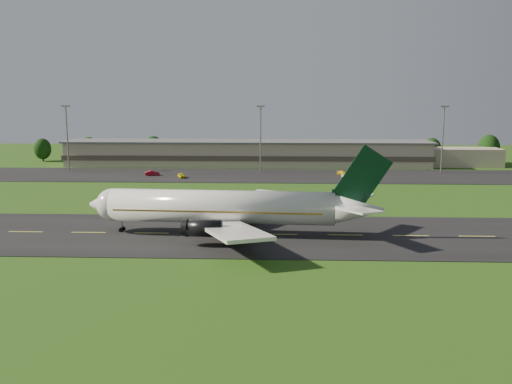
{
  "coord_description": "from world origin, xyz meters",
  "views": [
    {
      "loc": [
        10.82,
        -94.22,
        23.42
      ],
      "look_at": [
        6.58,
        8.0,
        6.0
      ],
      "focal_mm": 40.0,
      "sensor_mm": 36.0,
      "label": 1
    }
  ],
  "objects_px": {
    "light_mast_west": "(67,130)",
    "light_mast_centre": "(261,131)",
    "airliner": "(226,208)",
    "service_vehicle_d": "(343,173)",
    "service_vehicle_b": "(152,173)",
    "light_mast_east": "(443,131)",
    "service_vehicle_a": "(181,175)",
    "service_vehicle_c": "(348,175)",
    "terminal": "(266,154)"
  },
  "relations": [
    {
      "from": "light_mast_east",
      "to": "service_vehicle_a",
      "type": "bearing_deg",
      "value": -169.79
    },
    {
      "from": "light_mast_west",
      "to": "service_vehicle_c",
      "type": "bearing_deg",
      "value": -7.83
    },
    {
      "from": "terminal",
      "to": "service_vehicle_c",
      "type": "height_order",
      "value": "terminal"
    },
    {
      "from": "airliner",
      "to": "light_mast_centre",
      "type": "relative_size",
      "value": 2.52
    },
    {
      "from": "service_vehicle_a",
      "to": "service_vehicle_b",
      "type": "bearing_deg",
      "value": 132.16
    },
    {
      "from": "service_vehicle_a",
      "to": "service_vehicle_b",
      "type": "distance_m",
      "value": 10.2
    },
    {
      "from": "terminal",
      "to": "service_vehicle_d",
      "type": "xyz_separation_m",
      "value": [
        23.28,
        -22.96,
        -3.28
      ]
    },
    {
      "from": "light_mast_centre",
      "to": "light_mast_east",
      "type": "height_order",
      "value": "same"
    },
    {
      "from": "airliner",
      "to": "service_vehicle_a",
      "type": "bearing_deg",
      "value": 109.49
    },
    {
      "from": "light_mast_east",
      "to": "service_vehicle_b",
      "type": "distance_m",
      "value": 87.88
    },
    {
      "from": "light_mast_centre",
      "to": "light_mast_east",
      "type": "xyz_separation_m",
      "value": [
        55.0,
        0.0,
        0.0
      ]
    },
    {
      "from": "service_vehicle_b",
      "to": "light_mast_centre",
      "type": "bearing_deg",
      "value": -86.66
    },
    {
      "from": "light_mast_centre",
      "to": "light_mast_east",
      "type": "relative_size",
      "value": 1.0
    },
    {
      "from": "light_mast_west",
      "to": "light_mast_east",
      "type": "bearing_deg",
      "value": 0.0
    },
    {
      "from": "airliner",
      "to": "service_vehicle_a",
      "type": "xyz_separation_m",
      "value": [
        -19.11,
        66.15,
        -3.9
      ]
    },
    {
      "from": "airliner",
      "to": "terminal",
      "type": "bearing_deg",
      "value": 90.71
    },
    {
      "from": "service_vehicle_c",
      "to": "service_vehicle_d",
      "type": "bearing_deg",
      "value": 138.13
    },
    {
      "from": "light_mast_west",
      "to": "light_mast_east",
      "type": "xyz_separation_m",
      "value": [
        115.0,
        0.0,
        0.0
      ]
    },
    {
      "from": "light_mast_west",
      "to": "light_mast_east",
      "type": "relative_size",
      "value": 1.0
    },
    {
      "from": "service_vehicle_d",
      "to": "airliner",
      "type": "bearing_deg",
      "value": -150.24
    },
    {
      "from": "terminal",
      "to": "light_mast_centre",
      "type": "height_order",
      "value": "light_mast_centre"
    },
    {
      "from": "airliner",
      "to": "light_mast_centre",
      "type": "bearing_deg",
      "value": 91.17
    },
    {
      "from": "light_mast_centre",
      "to": "service_vehicle_a",
      "type": "distance_m",
      "value": 28.8
    },
    {
      "from": "service_vehicle_a",
      "to": "service_vehicle_c",
      "type": "height_order",
      "value": "service_vehicle_c"
    },
    {
      "from": "terminal",
      "to": "light_mast_west",
      "type": "distance_m",
      "value": 64.1
    },
    {
      "from": "terminal",
      "to": "light_mast_centre",
      "type": "xyz_separation_m",
      "value": [
        -1.4,
        -16.18,
        8.75
      ]
    },
    {
      "from": "light_mast_west",
      "to": "light_mast_centre",
      "type": "bearing_deg",
      "value": 0.0
    },
    {
      "from": "terminal",
      "to": "light_mast_west",
      "type": "height_order",
      "value": "light_mast_west"
    },
    {
      "from": "light_mast_west",
      "to": "service_vehicle_b",
      "type": "xyz_separation_m",
      "value": [
        28.48,
        -9.77,
        -11.93
      ]
    },
    {
      "from": "airliner",
      "to": "service_vehicle_a",
      "type": "distance_m",
      "value": 68.96
    },
    {
      "from": "light_mast_centre",
      "to": "service_vehicle_c",
      "type": "bearing_deg",
      "value": -24.77
    },
    {
      "from": "light_mast_east",
      "to": "service_vehicle_d",
      "type": "height_order",
      "value": "light_mast_east"
    },
    {
      "from": "terminal",
      "to": "service_vehicle_d",
      "type": "relative_size",
      "value": 34.5
    },
    {
      "from": "service_vehicle_d",
      "to": "light_mast_centre",
      "type": "bearing_deg",
      "value": 125.17
    },
    {
      "from": "light_mast_centre",
      "to": "service_vehicle_d",
      "type": "xyz_separation_m",
      "value": [
        24.68,
        -6.77,
        -12.03
      ]
    },
    {
      "from": "light_mast_east",
      "to": "service_vehicle_b",
      "type": "bearing_deg",
      "value": -173.56
    },
    {
      "from": "light_mast_west",
      "to": "service_vehicle_d",
      "type": "height_order",
      "value": "light_mast_west"
    },
    {
      "from": "airliner",
      "to": "service_vehicle_d",
      "type": "distance_m",
      "value": 78.46
    },
    {
      "from": "airliner",
      "to": "light_mast_west",
      "type": "distance_m",
      "value": 98.55
    },
    {
      "from": "airliner",
      "to": "light_mast_centre",
      "type": "height_order",
      "value": "light_mast_centre"
    },
    {
      "from": "terminal",
      "to": "airliner",
      "type": "bearing_deg",
      "value": -92.67
    },
    {
      "from": "service_vehicle_a",
      "to": "service_vehicle_d",
      "type": "bearing_deg",
      "value": -15.29
    },
    {
      "from": "airliner",
      "to": "light_mast_west",
      "type": "relative_size",
      "value": 2.52
    },
    {
      "from": "airliner",
      "to": "service_vehicle_b",
      "type": "bearing_deg",
      "value": 115.41
    },
    {
      "from": "service_vehicle_c",
      "to": "service_vehicle_d",
      "type": "relative_size",
      "value": 1.23
    },
    {
      "from": "service_vehicle_a",
      "to": "service_vehicle_d",
      "type": "height_order",
      "value": "service_vehicle_a"
    },
    {
      "from": "service_vehicle_a",
      "to": "service_vehicle_b",
      "type": "xyz_separation_m",
      "value": [
        -9.32,
        4.13,
        0.04
      ]
    },
    {
      "from": "service_vehicle_c",
      "to": "light_mast_centre",
      "type": "bearing_deg",
      "value": -165.93
    },
    {
      "from": "light_mast_west",
      "to": "light_mast_centre",
      "type": "distance_m",
      "value": 60.0
    },
    {
      "from": "service_vehicle_b",
      "to": "service_vehicle_d",
      "type": "height_order",
      "value": "service_vehicle_b"
    }
  ]
}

